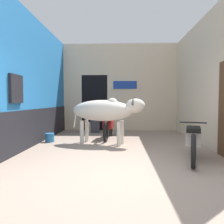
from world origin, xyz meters
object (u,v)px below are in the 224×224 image
motorcycle_near (193,140)px  motorcycle_far (108,126)px  bucket (50,138)px  shopkeeper_seated (96,118)px  plastic_stool (89,127)px  cow (106,111)px

motorcycle_near → motorcycle_far: size_ratio=1.00×
motorcycle_near → bucket: size_ratio=6.83×
shopkeeper_seated → plastic_stool: 0.46m
cow → motorcycle_far: bearing=88.4°
cow → bucket: bearing=171.4°
bucket → shopkeeper_seated: bearing=60.6°
motorcycle_far → cow: bearing=-91.6°
motorcycle_near → cow: bearing=141.0°
shopkeeper_seated → bucket: shopkeeper_seated is taller
bucket → cow: bearing=-8.6°
cow → motorcycle_far: (0.02, 0.91, -0.53)m
motorcycle_near → bucket: bearing=153.4°
motorcycle_near → shopkeeper_seated: 4.57m
cow → shopkeeper_seated: 2.37m
cow → plastic_stool: (-0.82, 2.36, -0.74)m
motorcycle_far → bucket: bearing=-159.0°
motorcycle_far → bucket: (-1.71, -0.66, -0.29)m
motorcycle_near → motorcycle_far: (-1.90, 2.47, -0.00)m
motorcycle_far → plastic_stool: size_ratio=4.61×
shopkeeper_seated → cow: bearing=-76.5°
cow → motorcycle_near: 2.54m
motorcycle_near → motorcycle_far: bearing=127.6°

